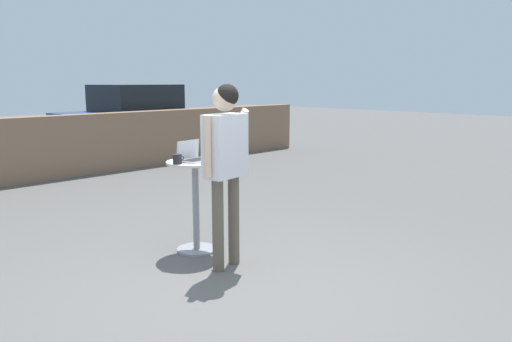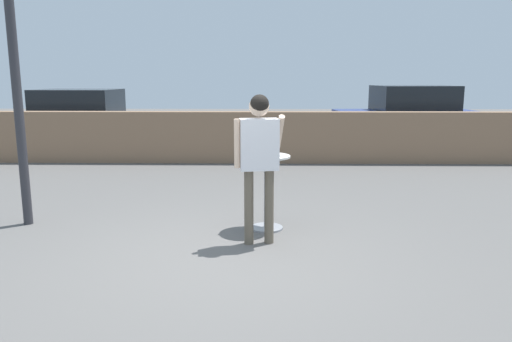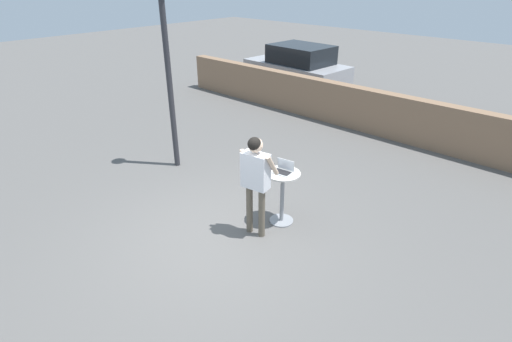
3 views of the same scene
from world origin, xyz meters
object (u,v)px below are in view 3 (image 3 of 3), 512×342
Objects in this scene: laptop at (283,170)px; parked_car_near_street at (298,67)px; cafe_table at (282,192)px; street_lamp at (166,51)px; standing_person at (255,174)px; coffee_mug at (272,166)px.

parked_car_near_street is at bearing 125.71° from laptop.
street_lamp reaches higher than cafe_table.
street_lamp is at bearing 177.40° from laptop.
cafe_table is 0.80m from standing_person.
coffee_mug is 0.59m from standing_person.
parked_car_near_street is (-5.26, 7.33, 0.21)m from cafe_table.
standing_person is at bearing -98.40° from laptop.
coffee_mug is 0.03× the size of street_lamp.
cafe_table is 0.25× the size of parked_car_near_street.
street_lamp reaches higher than coffee_mug.
street_lamp is at bearing 166.65° from standing_person.
coffee_mug is at bearing -3.42° from street_lamp.
cafe_table is at bearing -70.62° from laptop.
standing_person reaches higher than coffee_mug.
parked_car_near_street reaches higher than laptop.
parked_car_near_street reaches higher than coffee_mug.
standing_person reaches higher than cafe_table.
cafe_table is 3.79m from street_lamp.
laptop is (-0.01, 0.02, 0.42)m from cafe_table.
coffee_mug is at bearing -55.60° from parked_car_near_street.
standing_person is at bearing -76.19° from coffee_mug.
laptop is 3.58m from street_lamp.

